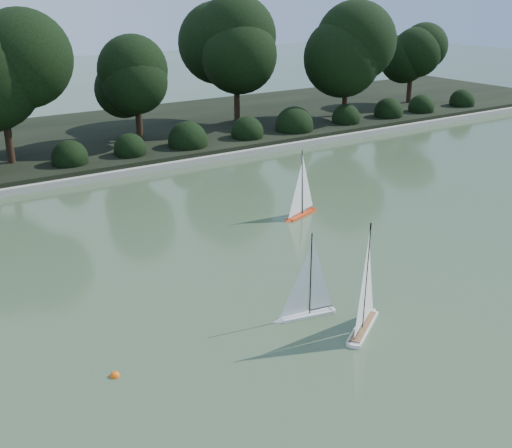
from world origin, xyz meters
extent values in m
plane|color=#384D2E|center=(0.00, 0.00, 0.00)|extent=(80.00, 80.00, 0.00)
cube|color=gray|center=(0.00, 9.00, 0.09)|extent=(40.00, 0.35, 0.18)
cube|color=black|center=(0.00, 13.00, 0.15)|extent=(40.00, 8.00, 0.30)
cylinder|color=black|center=(-3.00, 10.90, 0.83)|extent=(0.20, 0.20, 1.66)
cylinder|color=black|center=(1.00, 11.40, 0.63)|extent=(0.20, 0.20, 1.26)
sphere|color=black|center=(1.00, 11.40, 2.21)|extent=(2.10, 2.10, 2.10)
cylinder|color=black|center=(5.00, 12.10, 0.86)|extent=(0.20, 0.20, 1.73)
sphere|color=black|center=(5.00, 12.10, 2.99)|extent=(2.80, 2.80, 2.80)
cylinder|color=black|center=(9.00, 11.00, 0.74)|extent=(0.20, 0.20, 1.48)
sphere|color=black|center=(9.00, 11.00, 2.61)|extent=(2.52, 2.52, 2.52)
cylinder|color=black|center=(13.00, 11.60, 0.70)|extent=(0.20, 0.20, 1.40)
sphere|color=black|center=(13.00, 11.60, 2.41)|extent=(2.24, 2.24, 2.24)
sphere|color=black|center=(-2.00, 9.90, 0.45)|extent=(1.10, 1.10, 1.10)
sphere|color=black|center=(0.00, 9.90, 0.45)|extent=(1.10, 1.10, 1.10)
sphere|color=black|center=(2.00, 9.90, 0.45)|extent=(1.10, 1.10, 1.10)
sphere|color=black|center=(4.00, 9.90, 0.45)|extent=(1.10, 1.10, 1.10)
sphere|color=black|center=(6.00, 9.90, 0.45)|extent=(1.10, 1.10, 1.10)
sphere|color=black|center=(8.00, 9.90, 0.45)|extent=(1.10, 1.10, 1.10)
sphere|color=black|center=(10.00, 9.90, 0.45)|extent=(1.10, 1.10, 1.10)
sphere|color=black|center=(12.00, 9.90, 0.45)|extent=(1.10, 1.10, 1.10)
sphere|color=black|center=(14.00, 9.90, 0.45)|extent=(1.10, 1.10, 1.10)
cube|color=silver|center=(-1.32, 0.06, 0.04)|extent=(0.88, 0.35, 0.09)
cone|color=silver|center=(-1.81, 0.17, 0.04)|extent=(0.21, 0.21, 0.17)
cylinder|color=silver|center=(-0.90, -0.03, 0.04)|extent=(0.12, 0.12, 0.09)
cylinder|color=black|center=(-1.28, 0.05, 0.75)|extent=(0.02, 0.02, 1.34)
cylinder|color=black|center=(-1.10, 0.01, 0.14)|extent=(0.39, 0.10, 0.01)
cube|color=silver|center=(-0.88, -0.72, 0.05)|extent=(1.02, 0.76, 0.11)
cone|color=silver|center=(-0.35, -0.39, 0.05)|extent=(0.30, 0.30, 0.21)
cylinder|color=silver|center=(-1.33, -1.01, 0.05)|extent=(0.18, 0.18, 0.11)
cube|color=olive|center=(-0.88, -0.72, 0.11)|extent=(0.92, 0.67, 0.01)
cylinder|color=black|center=(-0.92, -0.75, 0.94)|extent=(0.03, 0.03, 1.66)
cylinder|color=black|center=(-1.12, -0.88, 0.17)|extent=(0.43, 0.28, 0.02)
cube|color=#E83D11|center=(1.45, 3.79, 0.05)|extent=(0.93, 0.46, 0.09)
cone|color=#E83D11|center=(0.94, 3.62, 0.05)|extent=(0.23, 0.23, 0.18)
cylinder|color=#E83D11|center=(1.88, 3.93, 0.05)|extent=(0.14, 0.14, 0.09)
cylinder|color=black|center=(1.49, 3.80, 0.80)|extent=(0.02, 0.02, 1.42)
cylinder|color=black|center=(1.68, 3.86, 0.15)|extent=(0.40, 0.14, 0.01)
sphere|color=#F75C0D|center=(-4.43, 0.18, 0.00)|extent=(0.14, 0.14, 0.14)
camera|label=1|loc=(-6.90, -6.83, 4.83)|focal=45.00mm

